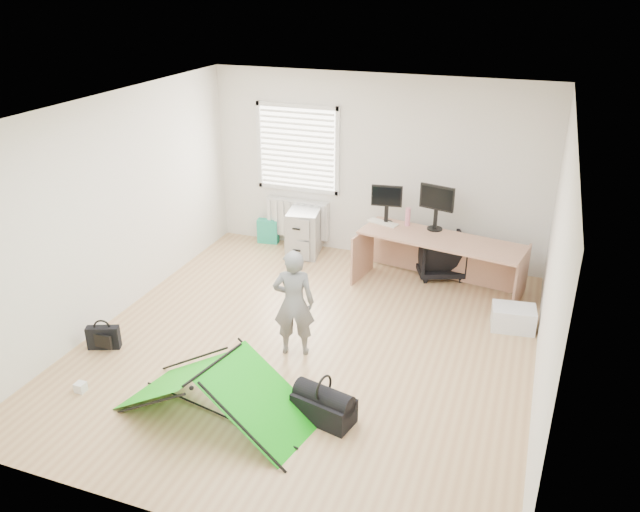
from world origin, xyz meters
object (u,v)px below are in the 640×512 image
(office_chair, at_px, (440,255))
(duffel_bag, at_px, (324,408))
(kite, at_px, (215,390))
(thermos, at_px, (408,217))
(monitor_left, at_px, (387,209))
(monitor_right, at_px, (436,213))
(storage_crate, at_px, (513,318))
(filing_cabinet, at_px, (304,232))
(desk, at_px, (439,264))
(laptop_bag, at_px, (104,337))
(person, at_px, (294,303))

(office_chair, xyz_separation_m, duffel_bag, (-0.47, -3.57, -0.17))
(kite, bearing_deg, thermos, 86.84)
(monitor_left, height_order, office_chair, monitor_left)
(monitor_right, relative_size, storage_crate, 0.96)
(filing_cabinet, relative_size, thermos, 2.74)
(desk, xyz_separation_m, kite, (-1.52, -3.42, -0.08))
(office_chair, relative_size, laptop_bag, 1.82)
(thermos, xyz_separation_m, duffel_bag, (-0.00, -3.43, -0.74))
(filing_cabinet, distance_m, laptop_bag, 3.49)
(storage_crate, bearing_deg, monitor_right, 138.94)
(thermos, height_order, storage_crate, thermos)
(office_chair, bearing_deg, duffel_bag, 60.17)
(monitor_right, xyz_separation_m, thermos, (-0.38, 0.02, -0.10))
(storage_crate, relative_size, duffel_bag, 0.86)
(kite, bearing_deg, duffel_bag, 28.18)
(monitor_right, distance_m, kite, 4.02)
(filing_cabinet, bearing_deg, duffel_bag, -75.72)
(monitor_left, bearing_deg, monitor_right, -8.53)
(desk, relative_size, office_chair, 3.25)
(monitor_right, height_order, thermos, monitor_right)
(kite, bearing_deg, monitor_right, 81.39)
(office_chair, height_order, laptop_bag, office_chair)
(person, xyz_separation_m, duffel_bag, (0.71, -1.00, -0.50))
(filing_cabinet, distance_m, person, 2.77)
(filing_cabinet, height_order, laptop_bag, filing_cabinet)
(desk, relative_size, filing_cabinet, 3.08)
(laptop_bag, bearing_deg, storage_crate, 3.29)
(storage_crate, height_order, duffel_bag, storage_crate)
(duffel_bag, bearing_deg, kite, -150.38)
(person, relative_size, kite, 0.67)
(office_chair, distance_m, person, 2.85)
(laptop_bag, xyz_separation_m, duffel_bag, (2.79, -0.33, -0.01))
(desk, xyz_separation_m, storage_crate, (1.05, -0.74, -0.23))
(kite, relative_size, duffel_bag, 3.20)
(office_chair, bearing_deg, storage_crate, 110.46)
(desk, height_order, monitor_left, monitor_left)
(filing_cabinet, xyz_separation_m, thermos, (1.61, -0.17, 0.52))
(duffel_bag, bearing_deg, laptop_bag, -173.47)
(monitor_left, relative_size, duffel_bag, 0.72)
(monitor_right, height_order, storage_crate, monitor_right)
(desk, relative_size, monitor_left, 5.10)
(filing_cabinet, relative_size, monitor_right, 1.45)
(filing_cabinet, bearing_deg, thermos, -15.78)
(desk, relative_size, duffel_bag, 3.68)
(filing_cabinet, relative_size, laptop_bag, 1.93)
(monitor_left, xyz_separation_m, thermos, (0.30, 0.01, -0.07))
(office_chair, distance_m, laptop_bag, 4.60)
(office_chair, height_order, storage_crate, office_chair)
(monitor_left, distance_m, duffel_bag, 3.53)
(filing_cabinet, xyz_separation_m, monitor_left, (1.30, -0.18, 0.59))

